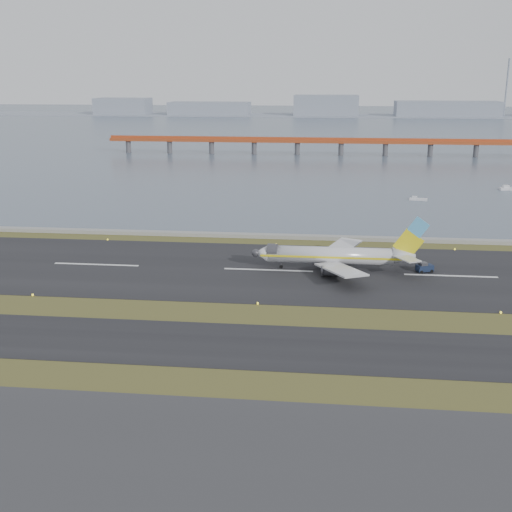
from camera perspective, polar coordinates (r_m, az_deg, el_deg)
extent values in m
plane|color=#39491A|center=(115.98, -0.24, -5.60)|extent=(1000.00, 1000.00, 0.00)
cube|color=black|center=(104.95, -0.99, -7.94)|extent=(1000.00, 18.00, 0.10)
cube|color=black|center=(144.18, 1.11, -1.27)|extent=(1000.00, 45.00, 0.10)
cube|color=gray|center=(172.89, 2.01, 1.76)|extent=(1000.00, 2.50, 1.00)
cube|color=#4A5769|center=(569.05, 5.11, 11.41)|extent=(1400.00, 800.00, 1.30)
cube|color=#A5401C|center=(359.11, 7.59, 10.04)|extent=(260.00, 5.00, 1.60)
cube|color=#A5401C|center=(358.97, 7.59, 10.28)|extent=(260.00, 0.40, 1.40)
cylinder|color=#4C4C51|center=(370.17, -7.67, 9.50)|extent=(2.80, 2.80, 7.00)
cylinder|color=#4C4C51|center=(359.57, 7.56, 9.33)|extent=(2.80, 2.80, 7.00)
cube|color=gray|center=(728.67, 5.41, 12.33)|extent=(1400.00, 80.00, 1.00)
cube|color=gray|center=(764.26, -11.74, 12.91)|extent=(60.00, 35.00, 18.00)
cube|color=gray|center=(740.11, -4.14, 12.95)|extent=(90.00, 35.00, 14.00)
cube|color=gray|center=(728.02, 6.25, 13.17)|extent=(70.00, 35.00, 22.00)
cube|color=gray|center=(739.27, 16.61, 12.43)|extent=(110.00, 35.00, 16.00)
cylinder|color=gray|center=(751.28, 21.38, 13.75)|extent=(1.80, 1.80, 60.00)
cylinder|color=silver|center=(144.36, 6.62, 0.07)|extent=(28.00, 3.80, 3.80)
cone|color=silver|center=(145.04, 0.44, 0.26)|extent=(3.20, 3.80, 3.80)
cone|color=silver|center=(145.35, 13.02, 0.00)|extent=(5.00, 3.80, 3.80)
cube|color=yellow|center=(142.51, 6.62, -0.13)|extent=(31.00, 0.06, 0.45)
cube|color=yellow|center=(146.21, 6.61, 0.27)|extent=(31.00, 0.06, 0.45)
cube|color=silver|center=(136.43, 7.54, -1.19)|extent=(11.31, 15.89, 1.66)
cube|color=silver|center=(152.78, 7.43, 0.65)|extent=(11.31, 15.89, 1.66)
cylinder|color=#3A3A3F|center=(139.14, 6.80, -1.35)|extent=(4.20, 2.10, 2.10)
cylinder|color=#3A3A3F|center=(150.65, 6.78, -0.02)|extent=(4.20, 2.10, 2.10)
cube|color=yellow|center=(144.71, 13.40, 1.09)|extent=(6.80, 0.35, 6.85)
cube|color=#4EA5DE|center=(144.10, 14.24, 2.49)|extent=(4.85, 0.37, 4.90)
cube|color=silver|center=(141.62, 13.32, -0.23)|extent=(5.64, 6.80, 0.22)
cube|color=silver|center=(148.90, 12.98, 0.57)|extent=(5.64, 6.80, 0.22)
cylinder|color=black|center=(145.51, 2.24, -0.96)|extent=(0.80, 0.28, 0.80)
cylinder|color=black|center=(142.52, 7.18, -1.39)|extent=(1.00, 0.38, 1.00)
cylinder|color=black|center=(147.88, 7.16, -0.75)|extent=(1.00, 0.38, 1.00)
cube|color=#131D36|center=(147.41, 14.76, -1.03)|extent=(4.08, 3.16, 1.35)
cube|color=#3A3A3F|center=(146.95, 14.63, -0.70)|extent=(2.07, 2.13, 0.79)
cylinder|color=black|center=(146.25, 14.49, -1.39)|extent=(0.86, 0.59, 0.79)
cylinder|color=black|center=(147.76, 14.16, -1.20)|extent=(0.86, 0.59, 0.79)
cylinder|color=black|center=(147.43, 15.34, -1.32)|extent=(0.86, 0.59, 0.79)
cylinder|color=black|center=(148.93, 15.00, -1.12)|extent=(0.86, 0.59, 0.79)
cube|color=silver|center=(233.01, 14.23, 4.89)|extent=(6.32, 2.88, 0.78)
cube|color=silver|center=(232.92, 13.92, 5.09)|extent=(1.94, 1.66, 0.78)
cube|color=silver|center=(265.30, 21.64, 5.57)|extent=(8.23, 3.47, 1.03)
cube|color=silver|center=(264.51, 21.32, 5.77)|extent=(2.49, 2.09, 1.03)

